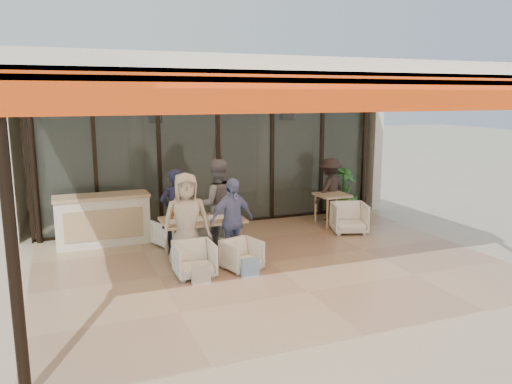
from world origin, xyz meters
TOP-DOWN VIEW (x-y plane):
  - ground at (0.00, 0.00)m, footprint 70.00×70.00m
  - terrace_floor at (0.00, 0.00)m, footprint 8.00×6.00m
  - terrace_structure at (0.00, -0.26)m, footprint 8.00×6.00m
  - glass_storefront at (0.00, 3.00)m, footprint 8.08×0.10m
  - interior_block at (0.01, 5.31)m, footprint 9.05×3.62m
  - host_counter at (-2.67, 2.30)m, footprint 1.85×0.65m
  - dining_table at (-1.01, 0.81)m, footprint 1.50×0.90m
  - chair_far_left at (-1.42, 1.76)m, footprint 0.72×0.70m
  - chair_far_right at (-0.58, 1.76)m, footprint 0.70×0.68m
  - chair_near_left at (-1.42, -0.14)m, footprint 0.65×0.60m
  - chair_near_right at (-0.58, -0.14)m, footprint 0.72×0.69m
  - diner_navy at (-1.42, 1.26)m, footprint 0.68×0.53m
  - diner_grey at (-0.58, 1.26)m, footprint 0.93×0.75m
  - diner_cream at (-1.42, 0.36)m, footprint 0.88×0.62m
  - diner_periwinkle at (-0.58, 0.36)m, footprint 0.98×0.61m
  - tote_bag_cream at (-1.42, -0.54)m, footprint 0.30×0.10m
  - tote_bag_blue at (-0.58, -0.54)m, footprint 0.30×0.10m
  - side_table at (2.44, 1.98)m, footprint 0.70×0.70m
  - side_chair at (2.44, 1.23)m, footprint 0.91×0.88m
  - standing_woman at (2.60, 2.38)m, footprint 1.14×0.93m
  - potted_palm at (3.15, 2.62)m, footprint 1.01×1.01m

SIDE VIEW (x-z plane):
  - ground at x=0.00m, z-range 0.00..0.00m
  - terrace_floor at x=0.00m, z-range 0.00..0.01m
  - tote_bag_cream at x=-1.42m, z-range 0.00..0.34m
  - tote_bag_blue at x=-0.58m, z-range 0.00..0.34m
  - chair_far_left at x=-1.42m, z-range 0.00..0.59m
  - chair_near_right at x=-0.58m, z-range 0.00..0.60m
  - chair_far_right at x=-0.58m, z-range 0.00..0.61m
  - chair_near_left at x=-1.42m, z-range 0.00..0.66m
  - side_chair at x=2.44m, z-range 0.00..0.75m
  - host_counter at x=-2.67m, z-range 0.01..1.05m
  - side_table at x=2.44m, z-range 0.27..1.01m
  - potted_palm at x=3.15m, z-range 0.00..1.28m
  - dining_table at x=-1.01m, z-range 0.22..1.15m
  - standing_woman at x=2.60m, z-range 0.00..1.53m
  - diner_periwinkle at x=-0.58m, z-range 0.00..1.55m
  - diner_navy at x=-1.42m, z-range 0.00..1.64m
  - diner_cream at x=-1.42m, z-range 0.00..1.69m
  - diner_grey at x=-0.58m, z-range 0.00..1.78m
  - glass_storefront at x=0.00m, z-range 0.00..3.20m
  - interior_block at x=0.01m, z-range 0.47..3.99m
  - terrace_structure at x=0.00m, z-range 1.55..4.95m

